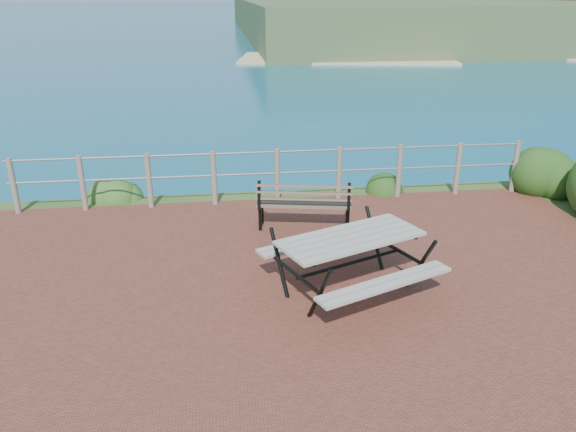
% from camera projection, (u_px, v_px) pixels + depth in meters
% --- Properties ---
extents(ground, '(10.00, 7.00, 0.12)m').
position_uv_depth(ground, '(305.00, 291.00, 7.36)').
color(ground, brown).
rests_on(ground, ground).
extents(ocean, '(1200.00, 1200.00, 0.00)m').
position_uv_depth(ocean, '(216.00, 1.00, 191.26)').
color(ocean, '#167786').
rests_on(ocean, ground).
extents(safety_railing, '(9.40, 0.10, 1.00)m').
position_uv_depth(safety_railing, '(277.00, 173.00, 10.23)').
color(safety_railing, '#6B5B4C').
rests_on(safety_railing, ground).
extents(picnic_table, '(2.00, 1.50, 0.78)m').
position_uv_depth(picnic_table, '(350.00, 258.00, 7.16)').
color(picnic_table, gray).
rests_on(picnic_table, ground).
extents(park_bench, '(1.58, 0.67, 0.87)m').
position_uv_depth(park_bench, '(304.00, 196.00, 9.08)').
color(park_bench, brown).
rests_on(park_bench, ground).
extents(shrub_right_edge, '(1.10, 1.10, 1.56)m').
position_uv_depth(shrub_right_edge, '(537.00, 195.00, 10.79)').
color(shrub_right_edge, '#244716').
rests_on(shrub_right_edge, ground).
extents(shrub_lip_west, '(0.86, 0.86, 0.64)m').
position_uv_depth(shrub_lip_west, '(117.00, 199.00, 10.62)').
color(shrub_lip_west, '#2B5921').
rests_on(shrub_lip_west, ground).
extents(shrub_lip_east, '(0.79, 0.79, 0.54)m').
position_uv_depth(shrub_lip_east, '(380.00, 190.00, 11.06)').
color(shrub_lip_east, '#244716').
rests_on(shrub_lip_east, ground).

